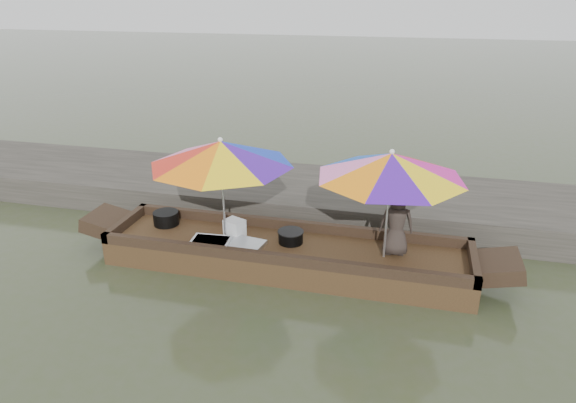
% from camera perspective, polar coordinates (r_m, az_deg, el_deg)
% --- Properties ---
extents(water, '(80.00, 80.00, 0.00)m').
position_cam_1_polar(water, '(7.64, -0.18, -7.22)').
color(water, '#363F23').
rests_on(water, ground).
extents(dock, '(22.00, 2.20, 0.50)m').
position_cam_1_polar(dock, '(9.47, 3.07, 0.54)').
color(dock, '#2D2B26').
rests_on(dock, ground).
extents(boat_hull, '(5.27, 1.20, 0.35)m').
position_cam_1_polar(boat_hull, '(7.56, -0.18, -6.07)').
color(boat_hull, black).
rests_on(boat_hull, water).
extents(cooking_pot, '(0.40, 0.40, 0.21)m').
position_cam_1_polar(cooking_pot, '(8.31, -13.39, -1.81)').
color(cooking_pot, black).
rests_on(cooking_pot, boat_hull).
extents(tray_crayfish, '(0.59, 0.43, 0.09)m').
position_cam_1_polar(tray_crayfish, '(7.53, -8.58, -4.55)').
color(tray_crayfish, silver).
rests_on(tray_crayfish, boat_hull).
extents(tray_scallop, '(0.62, 0.47, 0.06)m').
position_cam_1_polar(tray_scallop, '(7.47, -4.92, -4.74)').
color(tray_scallop, silver).
rests_on(tray_scallop, boat_hull).
extents(charcoal_grill, '(0.36, 0.36, 0.17)m').
position_cam_1_polar(charcoal_grill, '(7.52, 0.30, -3.99)').
color(charcoal_grill, black).
rests_on(charcoal_grill, boat_hull).
extents(supply_bag, '(0.34, 0.31, 0.26)m').
position_cam_1_polar(supply_bag, '(7.74, -5.95, -2.93)').
color(supply_bag, silver).
rests_on(supply_bag, boat_hull).
extents(vendor, '(0.50, 0.36, 0.96)m').
position_cam_1_polar(vendor, '(7.20, 11.98, -2.30)').
color(vendor, '#2F2722').
rests_on(vendor, boat_hull).
extents(umbrella_bow, '(2.29, 2.29, 1.55)m').
position_cam_1_polar(umbrella_bow, '(7.42, -7.25, 1.28)').
color(umbrella_bow, '#0C33D8').
rests_on(umbrella_bow, boat_hull).
extents(umbrella_stern, '(2.38, 2.38, 1.55)m').
position_cam_1_polar(umbrella_stern, '(6.97, 11.02, -0.42)').
color(umbrella_stern, '#E51498').
rests_on(umbrella_stern, boat_hull).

